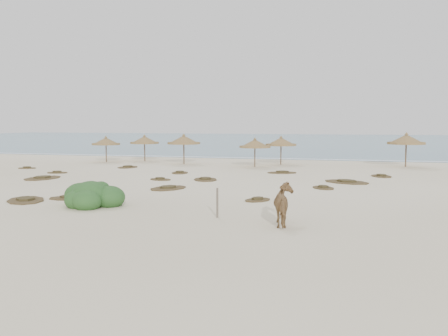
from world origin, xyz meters
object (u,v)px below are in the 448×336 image
Objects in this scene: palapa_0 at (106,142)px; palapa_1 at (145,140)px; horse at (285,205)px; bush at (92,197)px.

palapa_0 is 3.53m from palapa_1.
palapa_1 reaches higher than horse.
bush is at bearing -26.94° from horse.
palapa_1 is 30.83m from horse.
palapa_1 is at bearing 109.14° from bush.
palapa_1 is (3.00, 1.86, 0.08)m from palapa_0.
palapa_1 is at bearing 31.83° from palapa_0.
palapa_0 is 0.87× the size of palapa_1.
palapa_0 is at bearing -65.05° from horse.
palapa_0 is 31.14m from horse.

